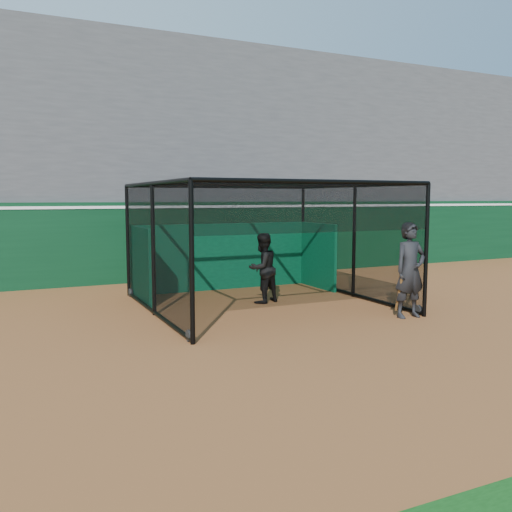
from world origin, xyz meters
name	(u,v)px	position (x,y,z in m)	size (l,w,h in m)	color
ground	(295,344)	(0.00, 0.00, 0.00)	(120.00, 120.00, 0.00)	brown
outfield_wall	(165,240)	(0.00, 8.50, 1.29)	(50.00, 0.50, 2.50)	#093219
grandstand	(136,149)	(0.00, 12.27, 4.48)	(50.00, 7.85, 8.95)	#4C4C4F
batting_cage	(262,246)	(1.03, 3.49, 1.47)	(5.50, 5.51, 2.95)	black
batter	(262,268)	(1.16, 3.74, 0.88)	(0.85, 0.67, 1.76)	black
on_deck_player	(410,270)	(3.36, 0.85, 1.05)	(0.78, 0.52, 2.10)	black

